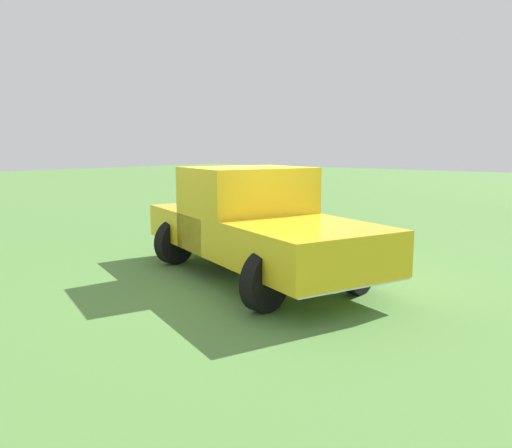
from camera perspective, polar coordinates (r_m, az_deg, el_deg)
ground_plane at (r=8.51m, az=-0.28°, el=-6.09°), size 80.00×80.00×0.00m
pickup_truck at (r=8.52m, az=-0.44°, el=0.48°), size 3.52×5.39×1.83m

